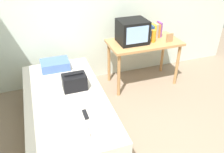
# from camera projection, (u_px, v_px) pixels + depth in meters

# --- Properties ---
(wall_back) EXTENTS (5.20, 0.10, 2.60)m
(wall_back) POSITION_uv_depth(u_px,v_px,m) (98.00, 3.00, 3.69)
(wall_back) COLOR silver
(wall_back) RESTS_ON ground
(bed) EXTENTS (1.00, 2.00, 0.52)m
(bed) POSITION_uv_depth(u_px,v_px,m) (67.00, 113.00, 3.00)
(bed) COLOR #B27F4C
(bed) RESTS_ON ground
(desk) EXTENTS (1.16, 0.60, 0.77)m
(desk) POSITION_uv_depth(u_px,v_px,m) (144.00, 47.00, 3.78)
(desk) COLOR #B27F4C
(desk) RESTS_ON ground
(tv) EXTENTS (0.44, 0.39, 0.36)m
(tv) POSITION_uv_depth(u_px,v_px,m) (132.00, 31.00, 3.60)
(tv) COLOR black
(tv) RESTS_ON desk
(water_bottle) EXTENTS (0.08, 0.08, 0.19)m
(water_bottle) POSITION_uv_depth(u_px,v_px,m) (153.00, 36.00, 3.66)
(water_bottle) COLOR orange
(water_bottle) RESTS_ON desk
(book_row) EXTENTS (0.17, 0.17, 0.24)m
(book_row) POSITION_uv_depth(u_px,v_px,m) (156.00, 30.00, 3.84)
(book_row) COLOR #2D5699
(book_row) RESTS_ON desk
(picture_frame) EXTENTS (0.11, 0.02, 0.14)m
(picture_frame) POSITION_uv_depth(u_px,v_px,m) (170.00, 38.00, 3.67)
(picture_frame) COLOR #9E754C
(picture_frame) RESTS_ON desk
(pillow) EXTENTS (0.41, 0.29, 0.13)m
(pillow) POSITION_uv_depth(u_px,v_px,m) (55.00, 65.00, 3.44)
(pillow) COLOR #4766AD
(pillow) RESTS_ON bed
(handbag) EXTENTS (0.30, 0.20, 0.22)m
(handbag) POSITION_uv_depth(u_px,v_px,m) (74.00, 82.00, 2.96)
(handbag) COLOR black
(handbag) RESTS_ON bed
(magazine) EXTENTS (0.21, 0.29, 0.01)m
(magazine) POSITION_uv_depth(u_px,v_px,m) (58.00, 119.00, 2.50)
(magazine) COLOR white
(magazine) RESTS_ON bed
(remote_dark) EXTENTS (0.04, 0.16, 0.02)m
(remote_dark) POSITION_uv_depth(u_px,v_px,m) (85.00, 114.00, 2.56)
(remote_dark) COLOR black
(remote_dark) RESTS_ON bed
(remote_silver) EXTENTS (0.04, 0.14, 0.02)m
(remote_silver) POSITION_uv_depth(u_px,v_px,m) (52.00, 90.00, 2.97)
(remote_silver) COLOR #B7B7BC
(remote_silver) RESTS_ON bed
(folded_towel) EXTENTS (0.28, 0.22, 0.07)m
(folded_towel) POSITION_uv_depth(u_px,v_px,m) (73.00, 131.00, 2.31)
(folded_towel) COLOR white
(folded_towel) RESTS_ON bed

